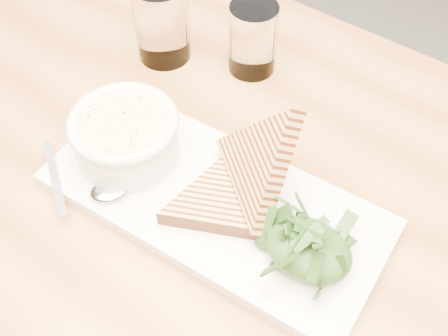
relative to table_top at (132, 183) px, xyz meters
The scene contains 14 objects.
table_top is the anchor object (origin of this frame).
table_leg_bl 0.78m from the table_top, 147.46° to the left, with size 0.06×0.06×0.69m, color #A7753D.
platter 0.12m from the table_top, ahead, with size 0.40×0.18×0.02m, color white.
soup_bowl 0.06m from the table_top, 124.59° to the left, with size 0.12×0.12×0.05m, color white.
soup 0.09m from the table_top, 124.59° to the left, with size 0.10×0.10×0.01m, color beige.
bowl_rim 0.09m from the table_top, 124.59° to the left, with size 0.13×0.13×0.01m, color white.
sandwich_flat 0.14m from the table_top, ahead, with size 0.16×0.16×0.02m, color tan, non-canonical shape.
sandwich_lean 0.18m from the table_top, 18.82° to the left, with size 0.16×0.16×0.09m, color tan, non-canonical shape.
salad_base 0.25m from the table_top, ahead, with size 0.09×0.07×0.04m, color black.
arugula_pile 0.25m from the table_top, ahead, with size 0.11×0.10×0.05m, color #2E531E, non-canonical shape.
spoon_bowl 0.06m from the table_top, 76.41° to the right, with size 0.03×0.05×0.01m, color silver.
spoon_handle 0.10m from the table_top, 132.95° to the right, with size 0.12×0.01×0.00m, color silver.
glass_near 0.24m from the table_top, 116.07° to the left, with size 0.08×0.08×0.12m, color white.
glass_far 0.26m from the table_top, 84.98° to the left, with size 0.07×0.07×0.10m, color white.
Camera 1 is at (0.08, -0.46, 1.27)m, focal length 45.00 mm.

